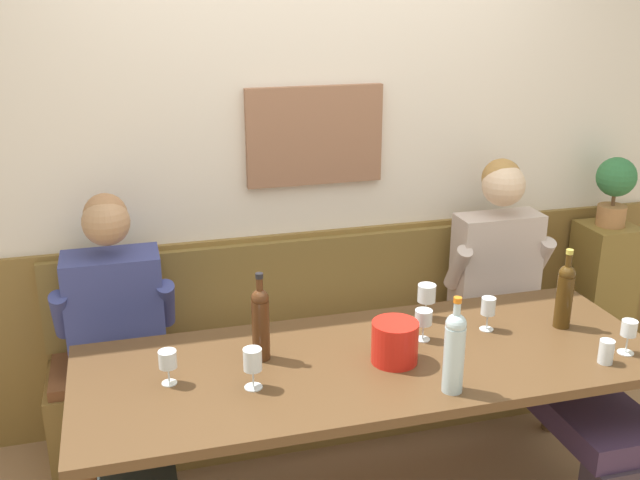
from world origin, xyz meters
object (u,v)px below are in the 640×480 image
object	(u,v)px
person_center_right_seat	(532,322)
potted_plant	(615,186)
wine_glass_near_bucket	(629,330)
person_right_seat	(119,374)
wine_bottle_amber_mid	(261,321)
ice_bucket	(395,342)
water_tumbler_left	(606,352)
wine_glass_by_bottle	(488,308)
wine_glass_right_end	(253,362)
wall_bench	(323,373)
wine_bottle_green_tall	(565,294)
wine_bottle_clear_water	(454,350)
dining_table	(372,375)
wine_glass_center_rear	(424,318)
wine_glass_mid_right	(168,361)
wine_glass_left_end	(427,295)

from	to	relation	value
person_center_right_seat	potted_plant	xyz separation A→B (m)	(0.69, 0.43, 0.50)
wine_glass_near_bucket	person_right_seat	bearing A→B (deg)	163.22
person_center_right_seat	wine_bottle_amber_mid	distance (m)	1.39
ice_bucket	wine_glass_near_bucket	bearing A→B (deg)	-11.31
person_right_seat	water_tumbler_left	size ratio (longest dim) A/B	13.92
potted_plant	wine_glass_by_bottle	bearing A→B (deg)	-148.15
wine_glass_right_end	wall_bench	bearing A→B (deg)	59.19
wall_bench	wine_glass_by_bottle	world-z (taller)	wall_bench
wine_bottle_green_tall	potted_plant	size ratio (longest dim) A/B	0.95
wine_glass_by_bottle	potted_plant	xyz separation A→B (m)	(1.06, 0.66, 0.29)
wine_bottle_clear_water	potted_plant	size ratio (longest dim) A/B	1.00
dining_table	wine_glass_center_rear	xyz separation A→B (m)	(0.25, 0.09, 0.17)
ice_bucket	wine_glass_mid_right	distance (m)	0.86
ice_bucket	water_tumbler_left	world-z (taller)	ice_bucket
wine_glass_near_bucket	person_center_right_seat	bearing A→B (deg)	97.23
wine_glass_near_bucket	wine_bottle_clear_water	bearing A→B (deg)	-174.41
wine_glass_near_bucket	wine_glass_right_end	xyz separation A→B (m)	(-1.48, 0.13, 0.01)
wine_glass_center_rear	water_tumbler_left	bearing A→B (deg)	-31.37
wine_glass_mid_right	potted_plant	size ratio (longest dim) A/B	0.36
wine_glass_by_bottle	water_tumbler_left	world-z (taller)	wine_glass_by_bottle
wine_glass_mid_right	wine_glass_center_rear	size ratio (longest dim) A/B	1.00
wine_glass_mid_right	wall_bench	bearing A→B (deg)	42.14
person_right_seat	wine_bottle_amber_mid	bearing A→B (deg)	-24.14
wine_glass_right_end	water_tumbler_left	xyz separation A→B (m)	(1.36, -0.18, -0.06)
wine_bottle_amber_mid	wine_bottle_clear_water	bearing A→B (deg)	-34.32
dining_table	person_right_seat	xyz separation A→B (m)	(-0.97, 0.36, -0.04)
wine_glass_near_bucket	potted_plant	bearing A→B (deg)	58.12
ice_bucket	wine_bottle_clear_water	world-z (taller)	wine_bottle_clear_water
wine_glass_left_end	wine_glass_by_bottle	xyz separation A→B (m)	(0.21, -0.17, -0.01)
wine_bottle_amber_mid	wine_glass_left_end	bearing A→B (deg)	12.41
wine_glass_by_bottle	wine_bottle_clear_water	bearing A→B (deg)	-130.49
person_right_seat	wine_glass_center_rear	size ratio (longest dim) A/B	9.96
wine_bottle_green_tall	wine_glass_left_end	size ratio (longest dim) A/B	2.23
wine_glass_by_bottle	ice_bucket	bearing A→B (deg)	-162.01
person_center_right_seat	wine_glass_right_end	distance (m)	1.49
wine_bottle_amber_mid	water_tumbler_left	size ratio (longest dim) A/B	3.79
wall_bench	wine_glass_center_rear	size ratio (longest dim) A/B	19.60
wine_glass_near_bucket	wine_glass_center_rear	bearing A→B (deg)	156.20
person_center_right_seat	wine_glass_mid_right	distance (m)	1.75
wall_bench	wine_glass_by_bottle	bearing A→B (deg)	-48.38
wine_glass_mid_right	person_center_right_seat	bearing A→B (deg)	10.64
wine_bottle_clear_water	wine_glass_near_bucket	distance (m)	0.80
dining_table	wine_glass_near_bucket	distance (m)	1.03
dining_table	wine_glass_left_end	size ratio (longest dim) A/B	14.65
wine_glass_left_end	water_tumbler_left	distance (m)	0.76
water_tumbler_left	potted_plant	bearing A→B (deg)	54.34
person_center_right_seat	wine_glass_near_bucket	xyz separation A→B (m)	(0.07, -0.57, 0.22)
wine_glass_left_end	wine_glass_center_rear	xyz separation A→B (m)	(-0.09, -0.19, -0.01)
dining_table	potted_plant	distance (m)	1.84
ice_bucket	wine_bottle_green_tall	bearing A→B (deg)	6.96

